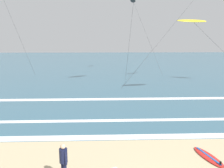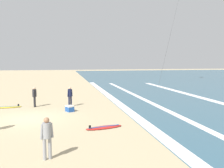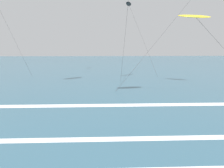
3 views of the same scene
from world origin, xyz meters
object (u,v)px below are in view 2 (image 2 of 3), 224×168
object	(u,v)px
surfboard_right_spare	(7,107)
cooler_box	(70,108)
surfer_mid_group	(34,95)
surfboard_near_water	(104,127)
surfer_right_near	(47,134)
surfer_foreground_main	(70,95)

from	to	relation	value
surfboard_right_spare	cooler_box	size ratio (longest dim) A/B	2.88
surfer_mid_group	surfboard_right_spare	bearing A→B (deg)	-92.36
surfboard_near_water	surfboard_right_spare	size ratio (longest dim) A/B	1.02
surfer_right_near	surfboard_right_spare	xyz separation A→B (m)	(-10.81, -3.70, -0.91)
surfer_right_near	surfboard_near_water	size ratio (longest dim) A/B	0.73
surfer_foreground_main	surfer_mid_group	bearing A→B (deg)	-97.93
surfboard_near_water	surfboard_right_spare	world-z (taller)	same
surfer_right_near	surfboard_near_water	xyz separation A→B (m)	(-3.69, 2.77, -0.91)
cooler_box	surfer_mid_group	bearing A→B (deg)	-130.91
surfboard_right_spare	surfer_right_near	bearing A→B (deg)	18.88
surfer_foreground_main	surfboard_right_spare	distance (m)	4.94
surfer_right_near	surfboard_near_water	bearing A→B (deg)	143.12
surfer_foreground_main	surfboard_right_spare	bearing A→B (deg)	-95.55
surfboard_near_water	surfboard_right_spare	xyz separation A→B (m)	(-7.12, -6.46, 0.00)
surfer_foreground_main	surfboard_right_spare	size ratio (longest dim) A/B	0.74
surfer_foreground_main	cooler_box	bearing A→B (deg)	-2.70
surfer_foreground_main	surfer_right_near	bearing A→B (deg)	-6.29
surfer_right_near	cooler_box	world-z (taller)	surfer_right_near
surfer_mid_group	cooler_box	world-z (taller)	surfer_mid_group
surfboard_right_spare	surfer_mid_group	bearing A→B (deg)	87.64
surfboard_near_water	cooler_box	size ratio (longest dim) A/B	2.92
cooler_box	surfboard_near_water	bearing A→B (deg)	20.02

